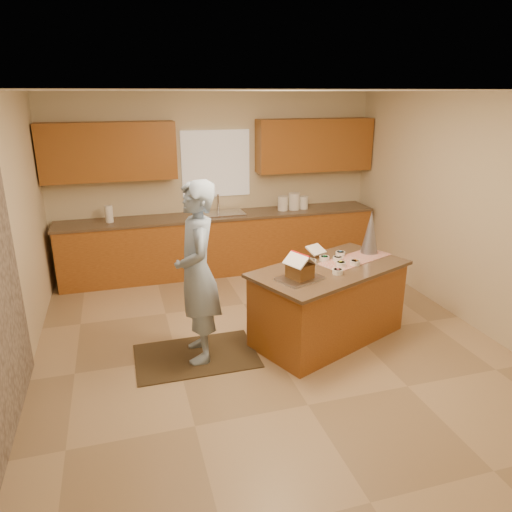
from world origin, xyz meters
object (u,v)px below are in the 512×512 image
object	(u,v)px
tinsel_tree	(370,232)
gingerbread_house	(300,268)
island_base	(328,305)
boy	(197,273)

from	to	relation	value
tinsel_tree	gingerbread_house	world-z (taller)	tinsel_tree
tinsel_tree	gingerbread_house	distance (m)	1.26
gingerbread_house	island_base	bearing A→B (deg)	28.21
gingerbread_house	tinsel_tree	bearing A→B (deg)	27.32
island_base	boy	size ratio (longest dim) A/B	0.89
tinsel_tree	boy	size ratio (longest dim) A/B	0.27
boy	island_base	bearing A→B (deg)	92.68
boy	gingerbread_house	distance (m)	1.04
island_base	boy	world-z (taller)	boy
tinsel_tree	gingerbread_house	xyz separation A→B (m)	(-1.11, -0.57, -0.14)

